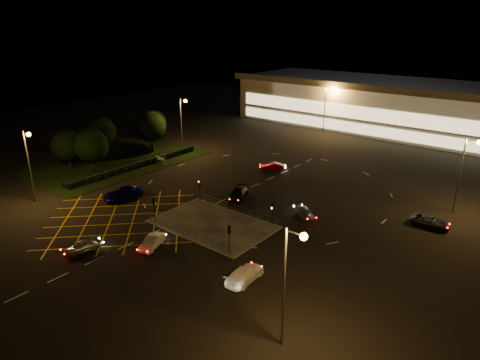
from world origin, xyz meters
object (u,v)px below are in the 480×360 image
Objects in this scene: car_circ_red at (273,166)px; car_approach_white at (245,274)px; car_left_blue at (123,193)px; car_far_dkgrey at (238,194)px; car_near_silver at (82,246)px; signal_nw at (200,186)px; signal_ne at (272,209)px; signal_se at (229,233)px; signal_sw at (154,205)px; car_queue_white at (152,242)px; car_right_silver at (305,212)px; car_east_grey at (430,222)px.

car_approach_white reaches higher than car_circ_red.
car_circ_red is (9.27, 23.36, -0.15)m from car_left_blue.
car_near_silver is at bearing -123.52° from car_far_dkgrey.
signal_nw is 12.00m from signal_ne.
signal_sw is at bearing 0.00° from signal_se.
car_left_blue is at bearing -13.38° from signal_sw.
signal_se is 1.00× the size of signal_ne.
car_queue_white reaches higher than car_circ_red.
car_near_silver is 26.72m from car_right_silver.
signal_ne is at bearing -49.31° from car_far_dkgrey.
car_right_silver is (1.53, 5.07, -1.76)m from signal_ne.
car_near_silver is 14.73m from car_left_blue.
car_approach_white is (16.56, -28.60, 0.07)m from car_circ_red.
car_circ_red reaches higher than car_right_silver.
signal_ne is 11.99m from car_approach_white.
signal_ne reaches higher than car_far_dkgrey.
car_far_dkgrey is 1.39× the size of car_right_silver.
car_near_silver is 18.30m from car_approach_white.
car_queue_white reaches higher than car_right_silver.
signal_se is 7.99m from signal_ne.
car_queue_white is 0.85× the size of car_east_grey.
car_circ_red is at bearing 101.46° from car_near_silver.
car_circ_red is at bearing -64.69° from signal_se.
signal_nw reaches higher than car_circ_red.
signal_se is at bearing -90.00° from signal_ne.
signal_nw is at bearing 145.10° from car_right_silver.
signal_sw is at bearing 124.35° from car_east_grey.
signal_ne reaches higher than car_left_blue.
car_left_blue is 40.34m from car_east_grey.
car_queue_white is at bearing -16.80° from car_left_blue.
car_left_blue is at bearing 138.77° from car_near_silver.
signal_se is 0.70× the size of car_east_grey.
signal_ne is at bearing -90.00° from signal_se.
signal_sw is 7.99m from signal_nw.
signal_nw is (0.00, 7.99, 0.00)m from signal_sw.
signal_sw and signal_se have the same top height.
car_queue_white is at bearing 135.12° from car_east_grey.
car_queue_white is 0.80× the size of car_approach_white.
signal_ne is at bearing 0.57° from car_circ_red.
car_near_silver is at bearing -91.99° from signal_nw.
car_near_silver reaches higher than car_circ_red.
signal_se is 0.63× the size of car_far_dkgrey.
car_far_dkgrey reaches higher than car_near_silver.
signal_se is 5.64m from car_approach_white.
signal_ne is at bearing 66.67° from car_near_silver.
car_circ_red is at bearing 78.12° from car_queue_white.
car_queue_white is at bearing 30.02° from signal_se.
car_near_silver is 7.38m from car_queue_white.
car_far_dkgrey is at bearing -105.02° from signal_sw.
car_queue_white is at bearing -69.80° from signal_nw.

